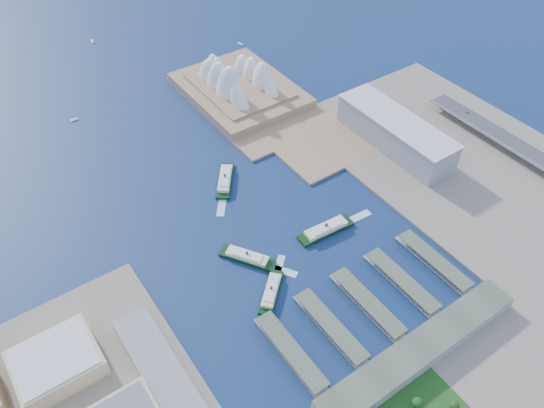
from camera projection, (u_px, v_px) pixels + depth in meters
ground at (303, 260)px, 508.62m from camera, size 3000.00×3000.00×0.00m
east_land at (507, 191)px, 576.32m from camera, size 240.00×500.00×3.00m
peninsula at (249, 100)px, 704.49m from camera, size 135.00×220.00×3.00m
opera_house at (239, 74)px, 693.96m from camera, size 134.00×180.00×58.00m
toaster_building at (395, 132)px, 621.13m from camera, size 45.00×155.00×35.00m
ferry_wharves at (368, 304)px, 466.98m from camera, size 184.00×90.00×9.30m
terminal_building at (419, 351)px, 429.06m from camera, size 200.00×28.00×12.00m
ferry_a at (247, 256)px, 505.87m from camera, size 41.76×53.73×10.40m
ferry_b at (225, 178)px, 585.71m from camera, size 46.79×55.33×10.99m
ferry_c at (271, 290)px, 477.39m from camera, size 45.73×43.31×9.50m
ferry_d at (326, 228)px, 531.27m from camera, size 61.56×19.44×11.47m
boat_b at (74, 119)px, 672.96m from camera, size 8.91×3.40×2.38m
boat_c at (240, 44)px, 816.82m from camera, size 4.64×10.69×2.33m
boat_e at (92, 41)px, 822.61m from camera, size 5.01×11.60×2.76m
car_c at (468, 112)px, 659.27m from camera, size 1.79×4.41×1.28m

